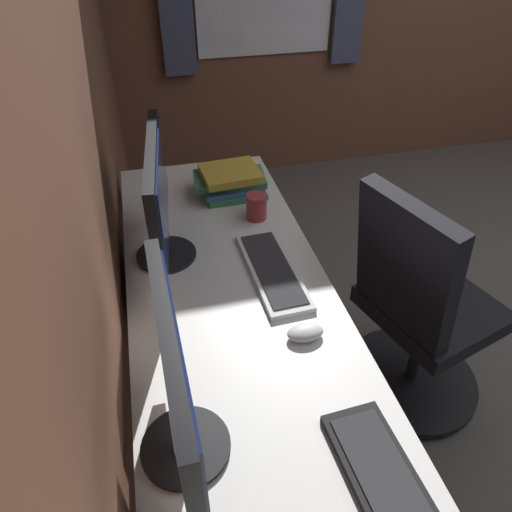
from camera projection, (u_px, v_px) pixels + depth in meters
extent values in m
cube|color=brown|center=(52.00, 120.00, 1.07)|extent=(4.75, 0.10, 2.60)
cube|color=white|center=(239.00, 322.00, 1.38)|extent=(2.01, 0.63, 0.03)
cylinder|color=silver|center=(251.00, 232.00, 2.37)|extent=(0.05, 0.05, 0.70)
cylinder|color=silver|center=(148.00, 246.00, 2.28)|extent=(0.05, 0.05, 0.70)
cube|color=white|center=(215.00, 326.00, 1.87)|extent=(0.40, 0.50, 0.69)
cube|color=silver|center=(277.00, 315.00, 1.92)|extent=(0.37, 0.01, 0.61)
cylinder|color=black|center=(186.00, 446.00, 1.05)|extent=(0.20, 0.20, 0.01)
cylinder|color=black|center=(183.00, 432.00, 1.02)|extent=(0.04, 0.04, 0.10)
cube|color=black|center=(174.00, 376.00, 0.90)|extent=(0.52, 0.04, 0.28)
cube|color=#19234C|center=(183.00, 375.00, 0.90)|extent=(0.48, 0.02, 0.25)
cylinder|color=black|center=(167.00, 255.00, 1.60)|extent=(0.20, 0.20, 0.01)
cylinder|color=black|center=(165.00, 241.00, 1.56)|extent=(0.04, 0.04, 0.10)
cube|color=black|center=(157.00, 190.00, 1.44)|extent=(0.56, 0.08, 0.29)
cube|color=#19234C|center=(162.00, 189.00, 1.45)|extent=(0.51, 0.05, 0.26)
cube|color=silver|center=(272.00, 270.00, 1.53)|extent=(0.42, 0.16, 0.02)
cube|color=#2D2D30|center=(273.00, 268.00, 1.52)|extent=(0.38, 0.13, 0.00)
cube|color=black|center=(393.00, 497.00, 0.96)|extent=(0.43, 0.16, 0.02)
cube|color=#2D2D30|center=(394.00, 494.00, 0.95)|extent=(0.38, 0.13, 0.00)
ellipsoid|color=silver|center=(305.00, 332.00, 1.30)|extent=(0.06, 0.10, 0.03)
cube|color=#3D8456|center=(232.00, 188.00, 1.94)|extent=(0.24, 0.25, 0.02)
cube|color=#38669E|center=(231.00, 186.00, 1.91)|extent=(0.19, 0.24, 0.02)
cube|color=#3D8456|center=(229.00, 179.00, 1.90)|extent=(0.18, 0.29, 0.03)
cube|color=gold|center=(230.00, 173.00, 1.88)|extent=(0.21, 0.24, 0.03)
cylinder|color=#A53338|center=(256.00, 207.00, 1.76)|extent=(0.08, 0.08, 0.10)
torus|color=#A53338|center=(253.00, 199.00, 1.79)|extent=(0.06, 0.01, 0.06)
cube|color=black|center=(431.00, 308.00, 1.79)|extent=(0.54, 0.53, 0.07)
cube|color=black|center=(405.00, 267.00, 1.53)|extent=(0.42, 0.23, 0.50)
cylinder|color=black|center=(419.00, 346.00, 1.92)|extent=(0.05, 0.05, 0.37)
cylinder|color=black|center=(409.00, 378.00, 2.05)|extent=(0.56, 0.56, 0.03)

